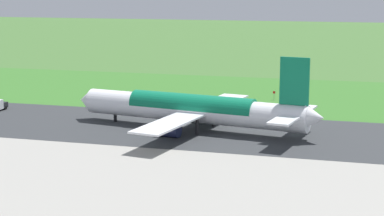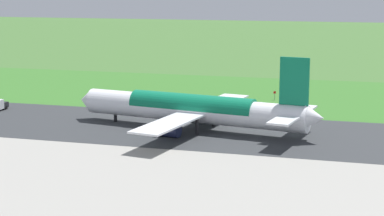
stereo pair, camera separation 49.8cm
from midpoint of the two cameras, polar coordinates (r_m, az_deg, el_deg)
The scene contains 6 objects.
ground_plane at distance 133.60m, azimuth -3.75°, elevation -1.70°, with size 800.00×800.00×0.00m, color #3D662D.
runway_asphalt at distance 133.60m, azimuth -3.75°, elevation -1.69°, with size 600.00×33.28×0.06m, color #2D3033.
grass_verge_foreground at distance 168.35m, azimuth 0.43°, elevation 0.95°, with size 600.00×80.00×0.04m, color #346B27.
airliner_main at distance 129.95m, azimuth 0.04°, elevation -0.08°, with size 53.97×44.38×15.88m.
no_stopping_sign at distance 165.45m, azimuth 7.18°, elevation 1.17°, with size 0.60×0.10×2.32m.
traffic_cone_orange at distance 162.72m, azimuth 4.42°, elevation 0.66°, with size 0.40×0.40×0.55m, color orange.
Camera 1 is at (-43.24, 123.02, 29.02)m, focal length 60.34 mm.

